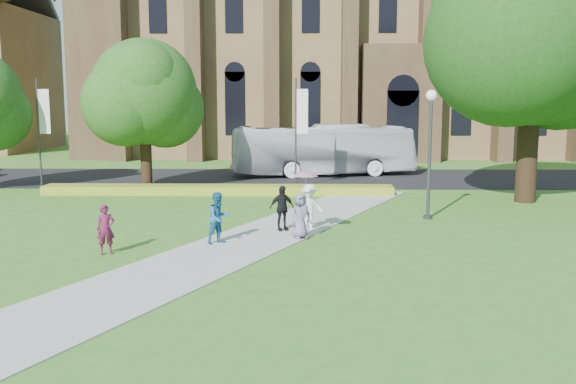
{
  "coord_description": "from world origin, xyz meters",
  "views": [
    {
      "loc": [
        2.3,
        -19.5,
        4.89
      ],
      "look_at": [
        1.83,
        3.04,
        1.6
      ],
      "focal_mm": 40.0,
      "sensor_mm": 36.0,
      "label": 1
    }
  ],
  "objects_px": {
    "large_tree": "(534,22)",
    "pedestrian_0": "(106,229)",
    "tour_coach": "(323,150)",
    "streetlamp": "(430,139)"
  },
  "relations": [
    {
      "from": "large_tree",
      "to": "pedestrian_0",
      "type": "height_order",
      "value": "large_tree"
    },
    {
      "from": "tour_coach",
      "to": "pedestrian_0",
      "type": "xyz_separation_m",
      "value": [
        -7.55,
        -21.21,
        -0.83
      ]
    },
    {
      "from": "tour_coach",
      "to": "pedestrian_0",
      "type": "bearing_deg",
      "value": 148.55
    },
    {
      "from": "streetlamp",
      "to": "tour_coach",
      "type": "relative_size",
      "value": 0.45
    },
    {
      "from": "streetlamp",
      "to": "tour_coach",
      "type": "height_order",
      "value": "streetlamp"
    },
    {
      "from": "tour_coach",
      "to": "pedestrian_0",
      "type": "relative_size",
      "value": 7.52
    },
    {
      "from": "large_tree",
      "to": "tour_coach",
      "type": "relative_size",
      "value": 1.13
    },
    {
      "from": "large_tree",
      "to": "pedestrian_0",
      "type": "xyz_separation_m",
      "value": [
        -16.86,
        -10.8,
        -7.55
      ]
    },
    {
      "from": "large_tree",
      "to": "tour_coach",
      "type": "bearing_deg",
      "value": 131.8
    },
    {
      "from": "pedestrian_0",
      "to": "streetlamp",
      "type": "bearing_deg",
      "value": 7.22
    }
  ]
}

